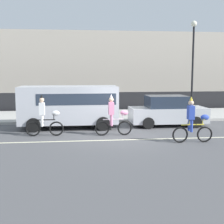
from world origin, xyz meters
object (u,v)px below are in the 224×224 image
(parked_car_silver, at_px, (167,111))
(parade_cyclist_cobalt, at_px, (193,123))
(parade_cyclist_zebra, at_px, (45,118))
(parade_cyclist_pink, at_px, (114,117))
(street_lamp_post, at_px, (193,54))
(parked_van_silver, at_px, (70,104))

(parked_car_silver, bearing_deg, parade_cyclist_cobalt, -91.64)
(parade_cyclist_zebra, relative_size, parade_cyclist_pink, 1.00)
(parade_cyclist_pink, distance_m, parked_car_silver, 3.93)
(parade_cyclist_pink, relative_size, parked_car_silver, 0.47)
(parade_cyclist_zebra, height_order, parade_cyclist_pink, same)
(parked_car_silver, distance_m, street_lamp_post, 4.74)
(parked_car_silver, bearing_deg, parked_van_silver, -179.34)
(parade_cyclist_pink, xyz_separation_m, parked_van_silver, (-2.01, 2.20, 0.44))
(parade_cyclist_cobalt, distance_m, parked_van_silver, 6.51)
(parade_cyclist_cobalt, bearing_deg, parked_car_silver, 88.36)
(parked_car_silver, bearing_deg, parade_cyclist_pink, -144.85)
(parade_cyclist_cobalt, relative_size, parked_van_silver, 0.38)
(parked_van_silver, xyz_separation_m, street_lamp_post, (7.56, 2.65, 2.71))
(parade_cyclist_zebra, xyz_separation_m, parked_car_silver, (6.35, 2.04, -0.06))
(street_lamp_post, bearing_deg, parked_van_silver, -160.69)
(street_lamp_post, bearing_deg, parade_cyclist_zebra, -151.93)
(parade_cyclist_pink, xyz_separation_m, parked_car_silver, (3.21, 2.26, -0.06))
(parade_cyclist_zebra, xyz_separation_m, street_lamp_post, (8.68, 4.63, 3.15))
(parade_cyclist_zebra, distance_m, parade_cyclist_pink, 3.14)
(parked_van_silver, relative_size, street_lamp_post, 0.85)
(parade_cyclist_pink, height_order, parade_cyclist_cobalt, same)
(parade_cyclist_cobalt, relative_size, street_lamp_post, 0.33)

